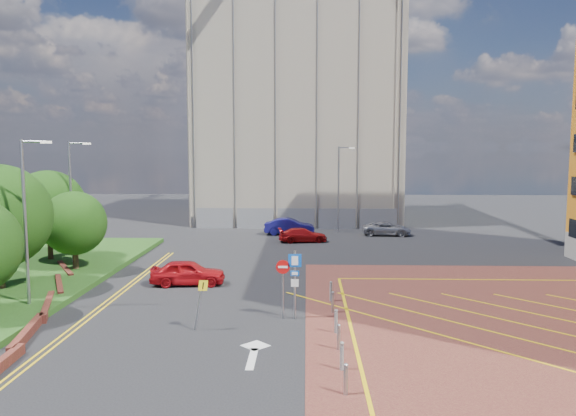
{
  "coord_description": "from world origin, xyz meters",
  "views": [
    {
      "loc": [
        1.02,
        -24.27,
        7.9
      ],
      "look_at": [
        0.12,
        2.93,
        4.96
      ],
      "focal_mm": 35.0,
      "sensor_mm": 36.0,
      "label": 1
    }
  ],
  "objects_px": {
    "car_red_left": "(188,272)",
    "car_silver_back": "(387,229)",
    "lamp_left_far": "(72,197)",
    "tree_c": "(74,223)",
    "sign_cluster": "(290,277)",
    "tree_d": "(48,207)",
    "warning_sign": "(200,298)",
    "car_blue_back": "(289,227)",
    "lamp_back": "(339,186)",
    "car_red_back": "(303,235)",
    "lamp_left_near": "(26,215)"
  },
  "relations": [
    {
      "from": "car_red_left",
      "to": "lamp_left_far",
      "type": "bearing_deg",
      "value": 55.92
    },
    {
      "from": "warning_sign",
      "to": "car_red_back",
      "type": "bearing_deg",
      "value": 79.5
    },
    {
      "from": "sign_cluster",
      "to": "warning_sign",
      "type": "bearing_deg",
      "value": -154.81
    },
    {
      "from": "lamp_left_far",
      "to": "lamp_back",
      "type": "bearing_deg",
      "value": 40.86
    },
    {
      "from": "lamp_left_far",
      "to": "tree_c",
      "type": "bearing_deg",
      "value": -65.29
    },
    {
      "from": "lamp_left_far",
      "to": "car_red_back",
      "type": "distance_m",
      "value": 18.73
    },
    {
      "from": "tree_d",
      "to": "warning_sign",
      "type": "xyz_separation_m",
      "value": [
        12.96,
        -13.82,
        -2.44
      ]
    },
    {
      "from": "tree_d",
      "to": "car_red_left",
      "type": "xyz_separation_m",
      "value": [
        10.69,
        -5.72,
        -3.14
      ]
    },
    {
      "from": "car_red_left",
      "to": "car_silver_back",
      "type": "height_order",
      "value": "car_red_left"
    },
    {
      "from": "lamp_left_far",
      "to": "car_silver_back",
      "type": "relative_size",
      "value": 1.84
    },
    {
      "from": "tree_d",
      "to": "car_red_back",
      "type": "relative_size",
      "value": 1.5
    },
    {
      "from": "tree_c",
      "to": "sign_cluster",
      "type": "distance_m",
      "value": 16.53
    },
    {
      "from": "car_red_back",
      "to": "car_silver_back",
      "type": "bearing_deg",
      "value": -72.19
    },
    {
      "from": "lamp_back",
      "to": "car_red_left",
      "type": "relative_size",
      "value": 1.88
    },
    {
      "from": "warning_sign",
      "to": "car_blue_back",
      "type": "relative_size",
      "value": 0.5
    },
    {
      "from": "tree_d",
      "to": "warning_sign",
      "type": "bearing_deg",
      "value": -46.85
    },
    {
      "from": "tree_d",
      "to": "car_red_left",
      "type": "relative_size",
      "value": 1.43
    },
    {
      "from": "warning_sign",
      "to": "car_blue_back",
      "type": "bearing_deg",
      "value": 83.6
    },
    {
      "from": "lamp_left_far",
      "to": "warning_sign",
      "type": "xyz_separation_m",
      "value": [
        10.88,
        -12.82,
        -3.23
      ]
    },
    {
      "from": "car_red_back",
      "to": "tree_d",
      "type": "bearing_deg",
      "value": 108.94
    },
    {
      "from": "lamp_left_far",
      "to": "sign_cluster",
      "type": "distance_m",
      "value": 18.58
    },
    {
      "from": "car_red_left",
      "to": "tree_c",
      "type": "bearing_deg",
      "value": 65.17
    },
    {
      "from": "lamp_back",
      "to": "car_silver_back",
      "type": "relative_size",
      "value": 1.84
    },
    {
      "from": "tree_c",
      "to": "car_red_left",
      "type": "height_order",
      "value": "tree_c"
    },
    {
      "from": "sign_cluster",
      "to": "car_red_left",
      "type": "distance_m",
      "value": 8.86
    },
    {
      "from": "sign_cluster",
      "to": "car_red_left",
      "type": "xyz_separation_m",
      "value": [
        -6.11,
        6.3,
        -1.23
      ]
    },
    {
      "from": "tree_c",
      "to": "car_silver_back",
      "type": "distance_m",
      "value": 27.2
    },
    {
      "from": "car_red_left",
      "to": "tree_d",
      "type": "bearing_deg",
      "value": 56.5
    },
    {
      "from": "car_red_back",
      "to": "lamp_left_near",
      "type": "bearing_deg",
      "value": 137.72
    },
    {
      "from": "lamp_left_far",
      "to": "car_silver_back",
      "type": "distance_m",
      "value": 27.02
    },
    {
      "from": "sign_cluster",
      "to": "car_blue_back",
      "type": "xyz_separation_m",
      "value": [
        -0.81,
        25.19,
        -1.21
      ]
    },
    {
      "from": "lamp_left_near",
      "to": "car_blue_back",
      "type": "xyz_separation_m",
      "value": [
        11.91,
        24.18,
        -3.92
      ]
    },
    {
      "from": "lamp_left_near",
      "to": "car_blue_back",
      "type": "distance_m",
      "value": 27.23
    },
    {
      "from": "tree_c",
      "to": "sign_cluster",
      "type": "height_order",
      "value": "tree_c"
    },
    {
      "from": "lamp_left_near",
      "to": "lamp_back",
      "type": "distance_m",
      "value": 30.8
    },
    {
      "from": "car_blue_back",
      "to": "car_red_back",
      "type": "bearing_deg",
      "value": -160.86
    },
    {
      "from": "lamp_left_near",
      "to": "car_blue_back",
      "type": "bearing_deg",
      "value": 63.79
    },
    {
      "from": "tree_d",
      "to": "lamp_left_near",
      "type": "bearing_deg",
      "value": -69.65
    },
    {
      "from": "lamp_left_far",
      "to": "car_blue_back",
      "type": "xyz_separation_m",
      "value": [
        13.91,
        14.18,
        -3.92
      ]
    },
    {
      "from": "lamp_left_far",
      "to": "lamp_back",
      "type": "relative_size",
      "value": 1.0
    },
    {
      "from": "sign_cluster",
      "to": "car_red_back",
      "type": "xyz_separation_m",
      "value": [
        0.43,
        21.26,
        -1.37
      ]
    },
    {
      "from": "lamp_left_near",
      "to": "warning_sign",
      "type": "relative_size",
      "value": 3.55
    },
    {
      "from": "tree_c",
      "to": "lamp_back",
      "type": "bearing_deg",
      "value": 45.68
    },
    {
      "from": "car_blue_back",
      "to": "tree_d",
      "type": "bearing_deg",
      "value": 131.1
    },
    {
      "from": "lamp_left_far",
      "to": "car_silver_back",
      "type": "height_order",
      "value": "lamp_left_far"
    },
    {
      "from": "tree_c",
      "to": "lamp_left_near",
      "type": "height_order",
      "value": "lamp_left_near"
    },
    {
      "from": "tree_c",
      "to": "lamp_left_near",
      "type": "distance_m",
      "value": 8.2
    },
    {
      "from": "sign_cluster",
      "to": "warning_sign",
      "type": "xyz_separation_m",
      "value": [
        -3.84,
        -1.81,
        -0.52
      ]
    },
    {
      "from": "tree_c",
      "to": "lamp_left_far",
      "type": "relative_size",
      "value": 0.61
    },
    {
      "from": "tree_c",
      "to": "lamp_back",
      "type": "distance_m",
      "value": 25.19
    }
  ]
}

